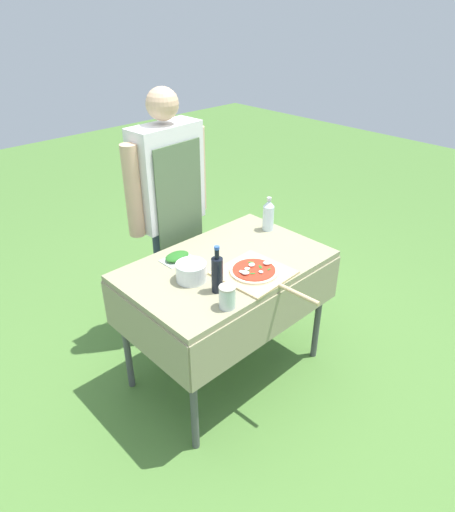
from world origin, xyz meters
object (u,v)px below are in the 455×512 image
Objects in this scene: pizza_on_peel at (256,273)px; herb_container at (177,257)px; oil_bottle at (217,274)px; water_bottle at (268,215)px; person_cook at (169,200)px; prep_table at (226,277)px; mixing_tub at (191,272)px; sauce_jar at (227,298)px.

herb_container is (-0.21, 0.42, 0.01)m from pizza_on_peel.
water_bottle is (0.71, 0.29, 0.00)m from oil_bottle.
oil_bottle is at bearing 65.27° from person_cook.
mixing_tub is (-0.25, -0.00, 0.14)m from prep_table.
person_cook is 0.82m from pizza_on_peel.
herb_container is (-0.18, 0.22, 0.11)m from prep_table.
prep_table is 0.44m from sauce_jar.
sauce_jar is (-0.31, -0.10, 0.04)m from pizza_on_peel.
pizza_on_peel is 2.71× the size of water_bottle.
water_bottle is 0.75m from mixing_tub.
oil_bottle is 1.17× the size of water_bottle.
pizza_on_peel is at bearing 83.39° from person_cook.
herb_container is at bearing 83.09° from oil_bottle.
pizza_on_peel is 0.57m from water_bottle.
herb_container is at bearing 71.02° from mixing_tub.
mixing_tub is 0.31m from sauce_jar.
person_cook is 14.26× the size of sauce_jar.
oil_bottle is at bearing -96.91° from herb_container.
person_cook reaches higher than prep_table.
sauce_jar is (-0.35, -0.90, -0.13)m from person_cook.
herb_container is at bearing 53.15° from person_cook.
prep_table is at bearing 0.12° from mixing_tub.
mixing_tub reaches higher than prep_table.
mixing_tub reaches higher than pizza_on_peel.
person_cook is 6.48× the size of oil_bottle.
oil_bottle is at bearing -157.65° from water_bottle.
person_cook is 9.48× the size of herb_container.
prep_table is at bearing 95.21° from pizza_on_peel.
mixing_tub is at bearing -108.98° from herb_container.
oil_bottle is (-0.23, -0.17, 0.20)m from prep_table.
herb_container is (0.05, 0.39, -0.08)m from oil_bottle.
mixing_tub is at bearing 141.43° from pizza_on_peel.
prep_table is 5.29× the size of water_bottle.
mixing_tub is at bearing -179.88° from prep_table.
oil_bottle is (-0.25, 0.03, 0.09)m from pizza_on_peel.
prep_table is 0.29m from mixing_tub.
prep_table is 0.54m from water_bottle.
oil_bottle reaches higher than pizza_on_peel.
mixing_tub is (-0.74, -0.12, -0.05)m from water_bottle.
person_cook is 0.64m from water_bottle.
pizza_on_peel is at bearing -81.95° from prep_table.
mixing_tub is (-0.03, 0.17, -0.05)m from oil_bottle.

